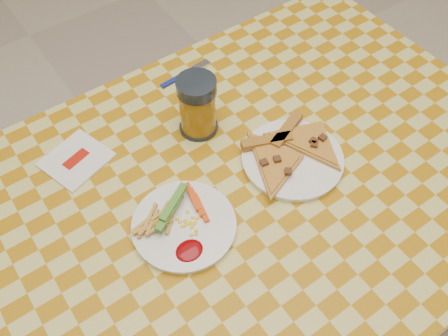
# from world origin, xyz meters

# --- Properties ---
(ground) EXTENTS (8.00, 8.00, 0.00)m
(ground) POSITION_xyz_m (0.00, 0.00, 0.00)
(ground) COLOR beige
(ground) RESTS_ON ground
(table) EXTENTS (1.28, 0.88, 0.76)m
(table) POSITION_xyz_m (0.00, 0.00, 0.68)
(table) COLOR silver
(table) RESTS_ON ground
(plate_left) EXTENTS (0.24, 0.24, 0.01)m
(plate_left) POSITION_xyz_m (-0.16, -0.01, 0.76)
(plate_left) COLOR white
(plate_left) RESTS_ON table
(plate_right) EXTENTS (0.27, 0.27, 0.01)m
(plate_right) POSITION_xyz_m (0.12, -0.01, 0.76)
(plate_right) COLOR white
(plate_right) RESTS_ON table
(fries_veggies) EXTENTS (0.16, 0.15, 0.04)m
(fries_veggies) POSITION_xyz_m (-0.17, 0.00, 0.78)
(fries_veggies) COLOR #CA8C40
(fries_veggies) RESTS_ON plate_left
(pizza_slices) EXTENTS (0.30, 0.25, 0.02)m
(pizza_slices) POSITION_xyz_m (0.13, 0.01, 0.78)
(pizza_slices) COLOR #CE893F
(pizza_slices) RESTS_ON plate_right
(drink_glass) EXTENTS (0.09, 0.09, 0.14)m
(drink_glass) POSITION_xyz_m (0.01, 0.19, 0.83)
(drink_glass) COLOR black
(drink_glass) RESTS_ON table
(napkin) EXTENTS (0.16, 0.15, 0.01)m
(napkin) POSITION_xyz_m (-0.26, 0.26, 0.76)
(napkin) COLOR white
(napkin) RESTS_ON table
(fork) EXTENTS (0.15, 0.03, 0.01)m
(fork) POSITION_xyz_m (0.08, 0.35, 0.76)
(fork) COLOR navy
(fork) RESTS_ON table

